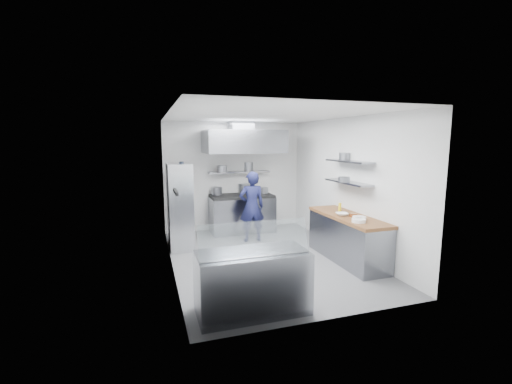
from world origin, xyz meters
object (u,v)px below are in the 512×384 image
object	(u,v)px
wire_rack	(180,206)
display_case	(252,282)
chef	(252,207)
gas_range	(242,214)

from	to	relation	value
wire_rack	display_case	xyz separation A→B (m)	(0.64, -3.23, -0.50)
chef	wire_rack	size ratio (longest dim) A/B	0.88
chef	wire_rack	world-z (taller)	wire_rack
gas_range	wire_rack	world-z (taller)	wire_rack
display_case	chef	bearing A→B (deg)	72.99
gas_range	display_case	world-z (taller)	gas_range
gas_range	display_case	size ratio (longest dim) A/B	1.07
display_case	wire_rack	bearing A→B (deg)	101.23
chef	gas_range	bearing A→B (deg)	-87.69
gas_range	chef	xyz separation A→B (m)	(-0.00, -0.88, 0.36)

